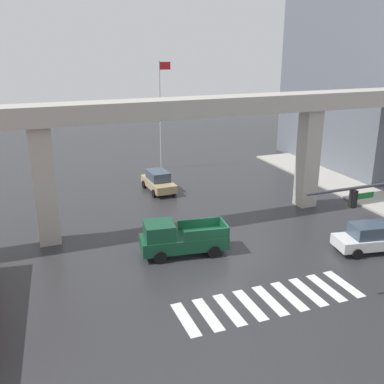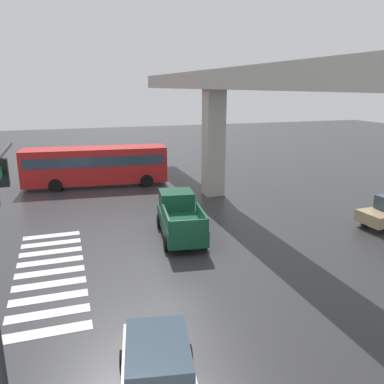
% 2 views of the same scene
% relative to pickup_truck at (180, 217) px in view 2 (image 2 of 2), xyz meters
% --- Properties ---
extents(ground_plane, '(120.00, 120.00, 0.00)m').
position_rel_pickup_truck_xyz_m(ground_plane, '(2.45, -0.88, -0.99)').
color(ground_plane, '#2D2D30').
extents(crosswalk_stripes, '(9.35, 2.80, 0.01)m').
position_rel_pickup_truck_xyz_m(crosswalk_stripes, '(2.45, -6.39, -0.98)').
color(crosswalk_stripes, silver).
rests_on(crosswalk_stripes, ground).
extents(elevated_overpass, '(52.05, 2.05, 8.56)m').
position_rel_pickup_truck_xyz_m(elevated_overpass, '(2.45, 4.55, 6.28)').
color(elevated_overpass, '#ADA89E').
rests_on(elevated_overpass, ground).
extents(pickup_truck, '(5.30, 2.58, 2.08)m').
position_rel_pickup_truck_xyz_m(pickup_truck, '(0.00, 0.00, 0.00)').
color(pickup_truck, '#14472D').
rests_on(pickup_truck, ground).
extents(city_bus, '(3.50, 10.98, 2.99)m').
position_rel_pickup_truck_xyz_m(city_bus, '(-12.24, -3.15, 0.73)').
color(city_bus, red).
rests_on(city_bus, ground).
extents(sedan_white, '(4.55, 2.52, 1.72)m').
position_rel_pickup_truck_xyz_m(sedan_white, '(10.86, -3.71, -0.14)').
color(sedan_white, silver).
rests_on(sedan_white, ground).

